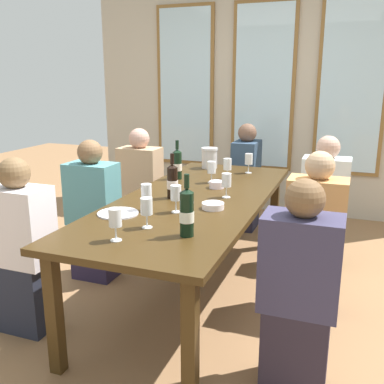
{
  "coord_description": "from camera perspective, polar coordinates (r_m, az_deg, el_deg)",
  "views": [
    {
      "loc": [
        1.03,
        -2.82,
        1.56
      ],
      "look_at": [
        0.0,
        -0.06,
        0.79
      ],
      "focal_mm": 41.06,
      "sensor_mm": 36.0,
      "label": 1
    }
  ],
  "objects": [
    {
      "name": "ground_plane",
      "position": [
        3.38,
        0.33,
        -12.83
      ],
      "size": [
        12.0,
        12.0,
        0.0
      ],
      "primitive_type": "plane",
      "color": "olive"
    },
    {
      "name": "back_wall_with_windows",
      "position": [
        5.23,
        9.3,
        13.26
      ],
      "size": [
        4.16,
        0.1,
        2.9
      ],
      "color": "#B9AD98",
      "rests_on": "ground"
    },
    {
      "name": "dining_table",
      "position": [
        3.13,
        0.35,
        -1.84
      ],
      "size": [
        0.96,
        2.43,
        0.74
      ],
      "color": "#3A2811",
      "rests_on": "ground"
    },
    {
      "name": "white_plate_0",
      "position": [
        2.76,
        -9.59,
        -2.74
      ],
      "size": [
        0.25,
        0.25,
        0.01
      ],
      "primitive_type": "cylinder",
      "color": "white",
      "rests_on": "dining_table"
    },
    {
      "name": "metal_pitcher",
      "position": [
        4.1,
        2.28,
        4.46
      ],
      "size": [
        0.16,
        0.16,
        0.19
      ],
      "color": "silver",
      "rests_on": "dining_table"
    },
    {
      "name": "wine_bottle_0",
      "position": [
        2.32,
        -0.68,
        -2.64
      ],
      "size": [
        0.08,
        0.08,
        0.34
      ],
      "color": "black",
      "rests_on": "dining_table"
    },
    {
      "name": "wine_bottle_1",
      "position": [
        3.64,
        -1.93,
        3.64
      ],
      "size": [
        0.08,
        0.08,
        0.32
      ],
      "color": "black",
      "rests_on": "dining_table"
    },
    {
      "name": "wine_bottle_2",
      "position": [
        3.06,
        -2.56,
        1.43
      ],
      "size": [
        0.08,
        0.08,
        0.32
      ],
      "color": "black",
      "rests_on": "dining_table"
    },
    {
      "name": "tasting_bowl_0",
      "position": [
        3.36,
        3.23,
        0.98
      ],
      "size": [
        0.11,
        0.11,
        0.05
      ],
      "primitive_type": "cylinder",
      "color": "white",
      "rests_on": "dining_table"
    },
    {
      "name": "tasting_bowl_1",
      "position": [
        2.83,
        2.74,
        -1.8
      ],
      "size": [
        0.14,
        0.14,
        0.04
      ],
      "primitive_type": "cylinder",
      "color": "white",
      "rests_on": "dining_table"
    },
    {
      "name": "wine_glass_0",
      "position": [
        2.73,
        -2.11,
        -0.29
      ],
      "size": [
        0.07,
        0.07,
        0.17
      ],
      "color": "white",
      "rests_on": "dining_table"
    },
    {
      "name": "wine_glass_1",
      "position": [
        3.08,
        4.51,
        1.39
      ],
      "size": [
        0.07,
        0.07,
        0.17
      ],
      "color": "white",
      "rests_on": "dining_table"
    },
    {
      "name": "wine_glass_2",
      "position": [
        3.51,
        2.55,
        3.08
      ],
      "size": [
        0.07,
        0.07,
        0.17
      ],
      "color": "white",
      "rests_on": "dining_table"
    },
    {
      "name": "wine_glass_3",
      "position": [
        3.65,
        4.62,
        3.49
      ],
      "size": [
        0.07,
        0.07,
        0.17
      ],
      "color": "white",
      "rests_on": "dining_table"
    },
    {
      "name": "wine_glass_4",
      "position": [
        2.78,
        -5.93,
        -0.11
      ],
      "size": [
        0.07,
        0.07,
        0.17
      ],
      "color": "white",
      "rests_on": "dining_table"
    },
    {
      "name": "wine_glass_5",
      "position": [
        2.46,
        -5.92,
        -2.04
      ],
      "size": [
        0.07,
        0.07,
        0.17
      ],
      "color": "white",
      "rests_on": "dining_table"
    },
    {
      "name": "wine_glass_6",
      "position": [
        2.29,
        -9.95,
        -3.39
      ],
      "size": [
        0.07,
        0.07,
        0.17
      ],
      "color": "white",
      "rests_on": "dining_table"
    },
    {
      "name": "wine_glass_7",
      "position": [
        3.9,
        7.38,
        4.14
      ],
      "size": [
        0.07,
        0.07,
        0.17
      ],
      "color": "white",
      "rests_on": "dining_table"
    },
    {
      "name": "seated_person_0",
      "position": [
        3.52,
        -12.66,
        -2.81
      ],
      "size": [
        0.38,
        0.24,
        1.11
      ],
      "color": "#29223D",
      "rests_on": "ground"
    },
    {
      "name": "seated_person_1",
      "position": [
        3.05,
        15.63,
        -5.73
      ],
      "size": [
        0.38,
        0.24,
        1.11
      ],
      "color": "#35243A",
      "rests_on": "ground"
    },
    {
      "name": "seated_person_2",
      "position": [
        4.19,
        -6.68,
        0.27
      ],
      "size": [
        0.38,
        0.24,
        1.11
      ],
      "color": "#263135",
      "rests_on": "ground"
    },
    {
      "name": "seated_person_3",
      "position": [
        3.82,
        16.73,
        -1.7
      ],
      "size": [
        0.38,
        0.24,
        1.11
      ],
      "color": "#36382C",
      "rests_on": "ground"
    },
    {
      "name": "seated_person_4",
      "position": [
        2.92,
        -21.2,
        -7.13
      ],
      "size": [
        0.38,
        0.24,
        1.11
      ],
      "color": "#222635",
      "rests_on": "ground"
    },
    {
      "name": "seated_person_5",
      "position": [
        2.28,
        13.67,
        -12.74
      ],
      "size": [
        0.38,
        0.24,
        1.11
      ],
      "color": "#2C2432",
      "rests_on": "ground"
    },
    {
      "name": "seated_person_6",
      "position": [
        4.62,
        7.0,
        1.6
      ],
      "size": [
        0.24,
        0.38,
        1.11
      ],
      "color": "#27273E",
      "rests_on": "ground"
    }
  ]
}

